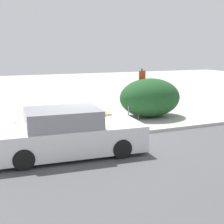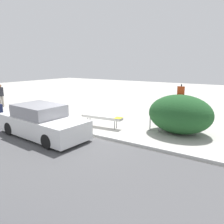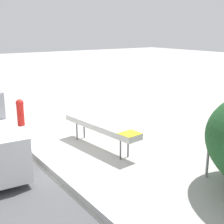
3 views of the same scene
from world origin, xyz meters
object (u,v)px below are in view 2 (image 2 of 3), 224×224
at_px(bench, 102,117).
at_px(bike_rack, 155,121).
at_px(sign_post, 180,103).
at_px(parked_car_near, 42,122).
at_px(pedestrian, 1,95).
at_px(fire_hydrant, 52,116).

xyz_separation_m(bench, bike_rack, (2.62, 0.81, -0.02)).
distance_m(bench, bike_rack, 2.75).
bearing_deg(bike_rack, sign_post, 46.01).
relative_size(bench, sign_post, 1.01).
distance_m(bench, parked_car_near, 3.08).
bearing_deg(pedestrian, sign_post, -62.59).
xyz_separation_m(bike_rack, sign_post, (0.91, 0.94, 0.88)).
relative_size(pedestrian, parked_car_near, 0.37).
bearing_deg(sign_post, bench, -153.61).
distance_m(pedestrian, parked_car_near, 8.79).
relative_size(bench, bike_rack, 2.83).
bearing_deg(fire_hydrant, bike_rack, 17.93).
bearing_deg(bike_rack, fire_hydrant, -162.07).
height_order(bench, fire_hydrant, fire_hydrant).
height_order(bench, pedestrian, pedestrian).
xyz_separation_m(bike_rack, fire_hydrant, (-5.41, -1.75, -0.09)).
bearing_deg(fire_hydrant, bench, 18.66).
distance_m(bench, sign_post, 4.04).
height_order(fire_hydrant, pedestrian, pedestrian).
xyz_separation_m(bench, sign_post, (3.54, 1.75, 0.86)).
relative_size(bench, pedestrian, 1.34).
xyz_separation_m(bike_rack, pedestrian, (-12.34, -0.62, 0.43)).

